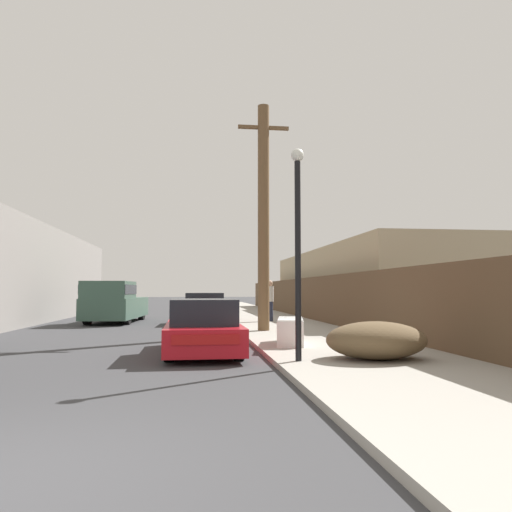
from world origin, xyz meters
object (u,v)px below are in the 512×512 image
Objects in this scene: pedestrian at (270,300)px; parked_sports_car_red at (203,329)px; discarded_fridge at (290,331)px; street_lamp at (298,235)px; brush_pile at (376,340)px; car_parked_mid at (205,309)px; pickup_truck at (114,302)px; utility_pole at (264,215)px.

parked_sports_car_red is at bearing -107.33° from pedestrian.
discarded_fridge is 2.40m from parked_sports_car_red.
brush_pile is at bearing 2.12° from street_lamp.
car_parked_mid is at bearing 96.55° from street_lamp.
pickup_truck is at bearing 167.32° from pedestrian.
parked_sports_car_red is at bearing 147.27° from brush_pile.
discarded_fridge is 0.46× the size of street_lamp.
street_lamp is (5.63, -14.09, 1.64)m from pickup_truck.
utility_pole is 6.01m from pedestrian.
street_lamp reaches higher than brush_pile.
street_lamp is (1.49, -13.01, 1.95)m from car_parked_mid.
utility_pole is 4.34× the size of pedestrian.
car_parked_mid is 6.84m from utility_pole.
discarded_fridge is 0.95× the size of brush_pile.
car_parked_mid is 0.80× the size of pickup_truck.
street_lamp is at bearing -86.94° from discarded_fridge.
car_parked_mid is (0.32, 10.76, 0.06)m from parked_sports_car_red.
parked_sports_car_red is 2.09× the size of brush_pile.
discarded_fridge is at bearing -95.70° from pedestrian.
utility_pole is (1.87, -5.57, 3.49)m from car_parked_mid.
brush_pile is at bearing -80.58° from utility_pole.
pedestrian is (1.39, 12.51, -1.53)m from street_lamp.
pedestrian is (1.01, 5.07, -3.07)m from utility_pole.
parked_sports_car_red is 10.75m from pedestrian.
car_parked_mid is 1.13× the size of street_lamp.
brush_pile is at bearing -89.02° from pedestrian.
street_lamp is at bearing 115.94° from pickup_truck.
utility_pole is at bearing 102.22° from discarded_fridge.
car_parked_mid is at bearing 108.58° from utility_pole.
pickup_truck is 0.75× the size of utility_pole.
street_lamp reaches higher than discarded_fridge.
pedestrian is (3.20, 10.25, 0.48)m from parked_sports_car_red.
utility_pole is 7.60m from street_lamp.
pickup_truck reaches higher than parked_sports_car_red.
street_lamp is at bearing -81.50° from car_parked_mid.
parked_sports_car_red is 0.71× the size of pickup_truck.
brush_pile is (1.60, 0.06, -2.10)m from street_lamp.
car_parked_mid is 4.29m from pickup_truck.
car_parked_mid is at bearing 103.45° from brush_pile.
utility_pole is 3.90× the size of brush_pile.
pedestrian is at bearing 83.66° from street_lamp.
street_lamp reaches higher than pedestrian.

